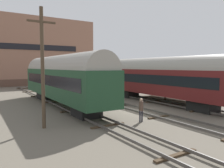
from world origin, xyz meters
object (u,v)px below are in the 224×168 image
bench (162,87)px  person_worker (141,108)px  train_car_maroon (159,77)px  train_car_green (61,77)px  utility_pole (43,66)px

bench → person_worker: 13.26m
train_car_maroon → person_worker: size_ratio=9.97×
train_car_green → utility_pole: bearing=-117.1°
person_worker → utility_pole: utility_pole is taller
train_car_maroon → bench: bearing=38.5°
train_car_maroon → utility_pole: bearing=-165.7°
person_worker → utility_pole: 7.52m
bench → utility_pole: bearing=-160.5°
bench → person_worker: (-10.43, -8.19, -0.38)m
train_car_maroon → train_car_green: size_ratio=0.97×
train_car_green → utility_pole: 8.50m
utility_pole → person_worker: bearing=-18.6°
bench → person_worker: bearing=-141.9°
bench → person_worker: bench is taller
train_car_maroon → utility_pole: size_ratio=2.23×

